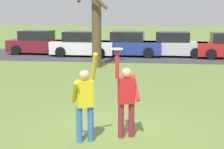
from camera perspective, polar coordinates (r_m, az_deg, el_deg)
name	(u,v)px	position (r m, az deg, el deg)	size (l,w,h in m)	color
ground_plane	(114,133)	(8.72, 0.36, -9.40)	(120.00, 120.00, 0.00)	olive
person_catcher	(126,96)	(8.18, 2.33, -3.56)	(0.58, 0.50, 2.08)	maroon
person_defender	(85,100)	(7.91, -4.43, -4.07)	(0.64, 0.59, 2.04)	#3366B7
frisbee_disc	(117,49)	(7.91, 0.85, 4.15)	(0.26, 0.26, 0.02)	white
parked_car_maroon	(39,43)	(24.83, -11.77, 4.97)	(4.15, 2.13, 1.59)	maroon
parked_car_white	(83,45)	(23.26, -4.77, 4.80)	(4.15, 2.13, 1.59)	white
parked_car_blue	(129,45)	(23.17, 2.79, 4.80)	(4.15, 2.13, 1.59)	#233893
parked_car_silver	(174,45)	(23.27, 9.98, 4.68)	(4.15, 2.13, 1.59)	#BCBCC1
parking_strip	(129,56)	(23.28, 2.71, 3.04)	(21.63, 6.40, 0.01)	#38383D
bare_tree_tall	(96,9)	(18.32, -2.60, 10.55)	(1.73, 1.87, 5.80)	brown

